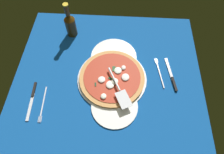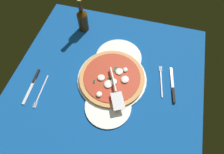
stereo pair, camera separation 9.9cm
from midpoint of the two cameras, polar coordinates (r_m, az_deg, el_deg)
The scene contains 10 objects.
ground_plane at distance 100.33cm, azimuth 1.15°, elevation -1.81°, with size 99.25×99.25×0.80cm, color #104890.
checker_pattern at distance 99.94cm, azimuth 1.16°, elevation -1.69°, with size 99.25×99.25×0.10cm.
pizza_pan at distance 100.41cm, azimuth 2.82°, elevation -0.67°, with size 36.42×36.42×0.96cm, color silver.
dinner_plate_left at distance 107.99cm, azimuth 4.63°, elevation 5.67°, with size 25.78×25.78×1.00cm, color white.
dinner_plate_right at distance 93.66cm, azimuth 1.87°, elevation -9.00°, with size 22.78×22.78×1.00cm, color white.
pizza at distance 99.19cm, azimuth 2.85°, elevation -0.35°, with size 34.26×34.26×3.00cm.
pizza_server at distance 93.04cm, azimuth 4.07°, elevation -4.29°, with size 22.39×13.28×1.00cm.
place_setting_near at distance 103.66cm, azimuth -19.09°, elevation -3.14°, with size 20.70×14.14×1.40cm.
place_setting_far at distance 104.23cm, azimuth 18.84°, elevation -2.42°, with size 22.85×16.31×1.40cm.
beer_bottle at distance 117.12cm, azimuth -6.35°, elevation 16.80°, with size 6.20×6.20×22.08cm.
Camera 2 is at (45.61, 15.18, 87.96)cm, focal length 30.49 mm.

